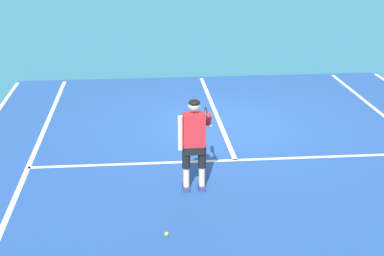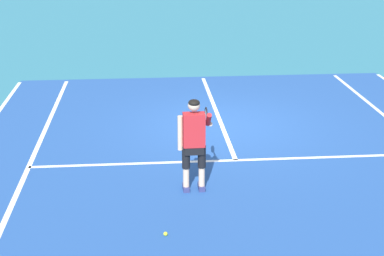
# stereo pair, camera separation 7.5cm
# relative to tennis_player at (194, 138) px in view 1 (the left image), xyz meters

# --- Properties ---
(ground_plane) EXTENTS (80.00, 80.00, 0.00)m
(ground_plane) POSITION_rel_tennis_player_xyz_m (0.96, 3.38, -0.99)
(ground_plane) COLOR teal
(court_inner_surface) EXTENTS (10.98, 10.63, 0.00)m
(court_inner_surface) POSITION_rel_tennis_player_xyz_m (0.96, 2.55, -0.99)
(court_inner_surface) COLOR #234C93
(court_inner_surface) RESTS_ON ground
(line_service) EXTENTS (8.23, 0.10, 0.01)m
(line_service) POSITION_rel_tennis_player_xyz_m (0.96, 1.27, -0.99)
(line_service) COLOR white
(line_service) RESTS_ON ground
(line_centre_service) EXTENTS (0.10, 6.40, 0.01)m
(line_centre_service) POSITION_rel_tennis_player_xyz_m (0.96, 4.47, -0.99)
(line_centre_service) COLOR white
(line_centre_service) RESTS_ON ground
(line_singles_left) EXTENTS (0.10, 10.23, 0.01)m
(line_singles_left) POSITION_rel_tennis_player_xyz_m (-3.16, 2.55, -0.99)
(line_singles_left) COLOR white
(line_singles_left) RESTS_ON ground
(tennis_player) EXTENTS (0.63, 1.12, 1.71)m
(tennis_player) POSITION_rel_tennis_player_xyz_m (0.00, 0.00, 0.00)
(tennis_player) COLOR navy
(tennis_player) RESTS_ON ground
(tennis_ball_near_feet) EXTENTS (0.07, 0.07, 0.07)m
(tennis_ball_near_feet) POSITION_rel_tennis_player_xyz_m (-0.58, -1.58, -0.96)
(tennis_ball_near_feet) COLOR #CCE02D
(tennis_ball_near_feet) RESTS_ON ground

